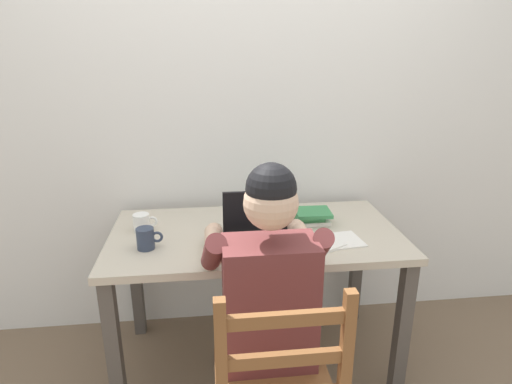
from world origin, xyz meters
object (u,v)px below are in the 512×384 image
at_px(seated_person, 266,293).
at_px(coffee_mug_dark, 146,238).
at_px(laptop, 261,233).
at_px(desk, 255,251).
at_px(computer_mouse, 322,242).
at_px(coffee_mug_white, 142,223).
at_px(book_stack_main, 311,216).

relative_size(seated_person, coffee_mug_dark, 10.71).
bearing_deg(seated_person, laptop, 86.66).
relative_size(desk, seated_person, 1.12).
height_order(computer_mouse, coffee_mug_dark, coffee_mug_dark).
height_order(desk, seated_person, seated_person).
relative_size(coffee_mug_white, coffee_mug_dark, 1.01).
relative_size(desk, laptop, 4.22).
bearing_deg(coffee_mug_white, laptop, -20.38).
height_order(seated_person, coffee_mug_dark, seated_person).
height_order(coffee_mug_dark, book_stack_main, coffee_mug_dark).
bearing_deg(coffee_mug_dark, book_stack_main, 14.21).
distance_m(laptop, book_stack_main, 0.35).
height_order(laptop, coffee_mug_white, laptop).
bearing_deg(book_stack_main, coffee_mug_dark, -165.79).
xyz_separation_m(desk, computer_mouse, (0.28, -0.18, 0.12)).
bearing_deg(coffee_mug_dark, laptop, -0.89).
bearing_deg(laptop, book_stack_main, 36.16).
xyz_separation_m(coffee_mug_white, book_stack_main, (0.84, 0.00, -0.01)).
xyz_separation_m(desk, seated_person, (-0.01, -0.44, 0.03)).
distance_m(computer_mouse, book_stack_main, 0.26).
relative_size(computer_mouse, book_stack_main, 0.54).
relative_size(laptop, coffee_mug_dark, 2.85).
bearing_deg(seated_person, desk, 88.73).
bearing_deg(coffee_mug_white, coffee_mug_dark, -77.68).
distance_m(laptop, coffee_mug_dark, 0.51).
bearing_deg(seated_person, book_stack_main, 59.52).
bearing_deg(computer_mouse, desk, 146.48).
distance_m(desk, seated_person, 0.44).
relative_size(desk, coffee_mug_dark, 12.03).
bearing_deg(desk, coffee_mug_dark, -165.93).
bearing_deg(desk, coffee_mug_white, 172.50).
relative_size(seated_person, book_stack_main, 6.70).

